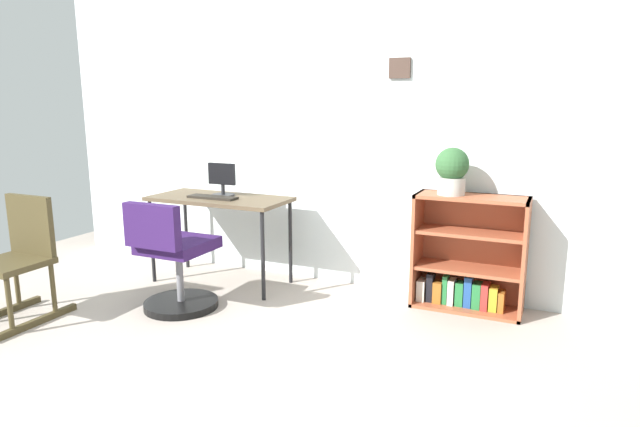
{
  "coord_description": "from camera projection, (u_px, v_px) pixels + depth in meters",
  "views": [
    {
      "loc": [
        1.69,
        -1.83,
        1.44
      ],
      "look_at": [
        0.31,
        1.22,
        0.75
      ],
      "focal_mm": 30.54,
      "sensor_mm": 36.0,
      "label": 1
    }
  ],
  "objects": [
    {
      "name": "desk",
      "position": [
        220.0,
        204.0,
        4.31
      ],
      "size": [
        1.11,
        0.51,
        0.7
      ],
      "color": "brown",
      "rests_on": "ground_plane"
    },
    {
      "name": "ground_plane",
      "position": [
        156.0,
        408.0,
        2.61
      ],
      "size": [
        6.24,
        6.24,
        0.0
      ],
      "primitive_type": "plane",
      "color": "#A99C91"
    },
    {
      "name": "potted_plant_on_shelf",
      "position": [
        452.0,
        170.0,
        3.7
      ],
      "size": [
        0.23,
        0.23,
        0.32
      ],
      "color": "#B7B2A8",
      "rests_on": "bookshelf_low"
    },
    {
      "name": "keyboard",
      "position": [
        213.0,
        197.0,
        4.23
      ],
      "size": [
        0.4,
        0.12,
        0.02
      ],
      "primitive_type": "cube",
      "color": "black",
      "rests_on": "desk"
    },
    {
      "name": "office_chair",
      "position": [
        174.0,
        263.0,
        3.77
      ],
      "size": [
        0.52,
        0.55,
        0.79
      ],
      "color": "black",
      "rests_on": "ground_plane"
    },
    {
      "name": "bookshelf_low",
      "position": [
        468.0,
        259.0,
        3.83
      ],
      "size": [
        0.76,
        0.3,
        0.81
      ],
      "color": "#A05134",
      "rests_on": "ground_plane"
    },
    {
      "name": "rocking_chair",
      "position": [
        19.0,
        257.0,
        3.62
      ],
      "size": [
        0.42,
        0.64,
        0.83
      ],
      "color": "#443A20",
      "rests_on": "ground_plane"
    },
    {
      "name": "monitor",
      "position": [
        222.0,
        180.0,
        4.33
      ],
      "size": [
        0.24,
        0.18,
        0.26
      ],
      "color": "#262628",
      "rests_on": "desk"
    },
    {
      "name": "wall_back",
      "position": [
        333.0,
        131.0,
        4.28
      ],
      "size": [
        5.2,
        0.12,
        2.43
      ],
      "color": "silver",
      "rests_on": "ground_plane"
    }
  ]
}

